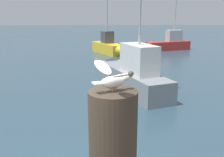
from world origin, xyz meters
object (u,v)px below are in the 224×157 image
Objects in this scene: boat_grey at (129,73)px; boat_yellow at (110,47)px; boat_red at (166,44)px; seagull at (113,77)px; mooring_post at (113,146)px.

boat_yellow is at bearing 93.37° from boat_grey.
boat_yellow is (-4.38, -1.79, -0.01)m from boat_red.
seagull is 18.71m from boat_red.
boat_yellow reaches higher than boat_red.
mooring_post is at bearing -155.03° from seagull.
boat_red is at bearing 75.24° from mooring_post.
boat_red is at bearing 75.25° from seagull.
seagull is 7.92m from boat_grey.
boat_yellow is (0.36, 16.21, -1.85)m from seagull.
boat_red is (4.74, 18.00, -1.83)m from seagull.
boat_yellow is at bearing -157.70° from boat_red.
boat_red is 0.85× the size of boat_yellow.
mooring_post is 1.65× the size of seagull.
boat_grey is at bearing 83.55° from mooring_post.
boat_grey reaches higher than seagull.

